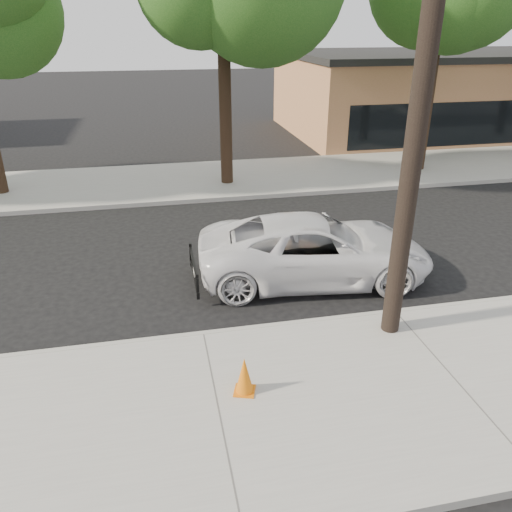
% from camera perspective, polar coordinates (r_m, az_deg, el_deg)
% --- Properties ---
extents(ground, '(120.00, 120.00, 0.00)m').
position_cam_1_polar(ground, '(11.69, -7.14, -3.67)').
color(ground, black).
rests_on(ground, ground).
extents(near_sidewalk, '(90.00, 4.40, 0.15)m').
position_cam_1_polar(near_sidewalk, '(8.14, -4.24, -17.66)').
color(near_sidewalk, gray).
rests_on(near_sidewalk, ground).
extents(far_sidewalk, '(90.00, 5.00, 0.15)m').
position_cam_1_polar(far_sidewalk, '(19.55, -9.48, 8.39)').
color(far_sidewalk, gray).
rests_on(far_sidewalk, ground).
extents(curb_near, '(90.00, 0.12, 0.16)m').
position_cam_1_polar(curb_near, '(9.86, -6.03, -9.07)').
color(curb_near, '#9E9B93').
rests_on(curb_near, ground).
extents(building_main, '(18.00, 10.00, 4.00)m').
position_cam_1_polar(building_main, '(31.29, 21.44, 16.91)').
color(building_main, '#AD7648').
rests_on(building_main, ground).
extents(utility_pole, '(1.40, 0.34, 9.00)m').
position_cam_1_polar(utility_pole, '(8.71, 18.48, 18.03)').
color(utility_pole, black).
rests_on(utility_pole, near_sidewalk).
extents(police_cruiser, '(5.71, 3.13, 1.52)m').
position_cam_1_polar(police_cruiser, '(11.83, 6.74, 0.82)').
color(police_cruiser, silver).
rests_on(police_cruiser, ground).
extents(traffic_cone, '(0.42, 0.42, 0.65)m').
position_cam_1_polar(traffic_cone, '(8.21, -1.33, -13.51)').
color(traffic_cone, orange).
rests_on(traffic_cone, near_sidewalk).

